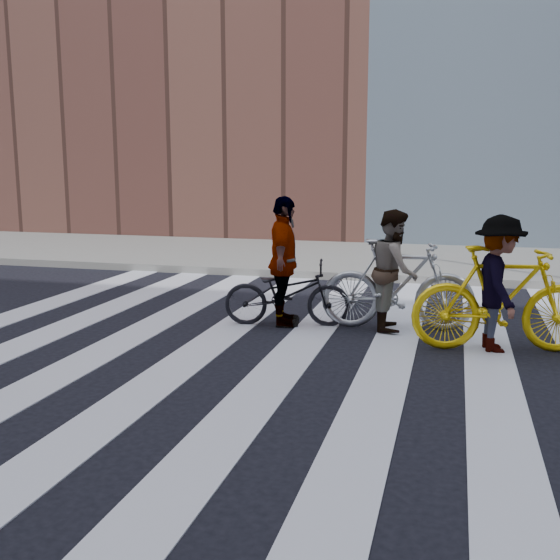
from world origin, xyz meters
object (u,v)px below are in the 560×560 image
at_px(bike_yellow_right, 502,299).
at_px(bike_dark_rear, 287,293).
at_px(bike_silver_mid, 398,285).
at_px(rider_mid, 394,270).
at_px(rider_right, 499,284).
at_px(rider_rear, 284,262).

relative_size(bike_yellow_right, bike_dark_rear, 1.22).
xyz_separation_m(bike_silver_mid, bike_dark_rear, (-1.47, -0.18, -0.16)).
bearing_deg(rider_mid, rider_right, -125.40).
bearing_deg(bike_silver_mid, bike_dark_rear, 91.22).
xyz_separation_m(bike_dark_rear, rider_right, (2.70, -0.55, 0.36)).
distance_m(bike_yellow_right, rider_mid, 1.52).
distance_m(bike_yellow_right, rider_right, 0.18).
relative_size(rider_right, rider_rear, 0.91).
distance_m(bike_silver_mid, rider_mid, 0.20).
bearing_deg(rider_right, rider_rear, 68.80).
bearing_deg(bike_dark_rear, bike_yellow_right, -112.21).
bearing_deg(bike_silver_mid, rider_right, -126.40).
relative_size(bike_silver_mid, rider_right, 1.25).
distance_m(bike_dark_rear, rider_rear, 0.44).
height_order(bike_silver_mid, rider_rear, rider_rear).
bearing_deg(bike_yellow_right, rider_rear, 69.00).
bearing_deg(bike_silver_mid, rider_rear, 91.00).
bearing_deg(rider_mid, bike_dark_rear, 91.47).
distance_m(bike_silver_mid, bike_dark_rear, 1.49).
bearing_deg(rider_mid, bike_silver_mid, -95.70).
bearing_deg(bike_dark_rear, rider_rear, 79.10).
bearing_deg(rider_rear, bike_yellow_right, -112.01).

